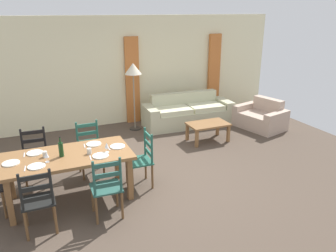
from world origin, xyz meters
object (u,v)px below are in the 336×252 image
Objects in this scene: dining_table at (68,160)px; coffee_cup_primary at (89,151)px; dining_chair_head_east at (142,159)px; armchair_upholstered at (261,118)px; wine_glass_near_left at (46,155)px; coffee_table at (208,126)px; dining_chair_near_right at (107,188)px; dining_chair_far_left at (36,157)px; couch at (187,113)px; coffee_cup_secondary at (45,154)px; dining_chair_far_right at (90,149)px; wine_bottle at (61,149)px; wine_glass_near_right at (107,146)px; standing_lamp at (133,73)px; dining_chair_near_left at (38,201)px.

coffee_cup_primary is (0.31, -0.09, 0.13)m from dining_table.
dining_chair_head_east is 0.73× the size of armchair_upholstered.
wine_glass_near_left is 0.18× the size of coffee_table.
dining_chair_near_right reaches higher than coffee_cup_primary.
dining_chair_far_left is 4.12m from couch.
dining_table is at bearing -9.64° from coffee_cup_secondary.
coffee_cup_secondary is 0.07× the size of armchair_upholstered.
dining_chair_far_right is (0.91, -0.00, 0.00)m from dining_chair_far_left.
wine_glass_near_left is at bearing -149.84° from wine_bottle.
dining_chair_far_left is 1.07× the size of coffee_table.
coffee_cup_primary is at bearing -10.39° from wine_bottle.
wine_glass_near_left is 1.79× the size of coffee_cup_primary.
dining_chair_far_right is (0.04, 1.48, 0.00)m from dining_chair_near_right.
wine_glass_near_right is at bearing -158.47° from armchair_upholstered.
dining_chair_near_right is 1.48m from dining_chair_far_right.
wine_glass_near_left is at bearing -179.93° from wine_glass_near_right.
coffee_cup_secondary is (-0.73, 0.78, 0.32)m from dining_chair_near_right.
coffee_cup_secondary is at bearing -163.88° from armchair_upholstered.
standing_lamp is (-1.27, 1.40, 1.06)m from coffee_table.
dining_chair_far_left is 10.67× the size of coffee_cup_secondary.
dining_table reaches higher than armchair_upholstered.
dining_chair_near_left is at bearing -124.46° from dining_table.
armchair_upholstered is (4.31, 1.70, -0.61)m from wine_glass_near_right.
wine_bottle reaches higher than armchair_upholstered.
dining_chair_far_left is 1.00× the size of dining_chair_far_right.
dining_table is at bearing 55.54° from dining_chair_near_left.
dining_chair_near_right is 10.67× the size of coffee_cup_primary.
coffee_cup_primary is 3.27m from standing_lamp.
couch is 1.22m from coffee_table.
dining_table is 4.14m from couch.
dining_table is 0.90m from dining_chair_far_left.
coffee_cup_secondary is (-0.01, 0.20, -0.07)m from wine_glass_near_left.
dining_table is at bearing -125.50° from standing_lamp.
armchair_upholstered is (4.57, 1.65, -0.55)m from coffee_cup_primary.
standing_lamp is at bearing 54.50° from dining_table.
wine_bottle is at bearing -124.87° from dining_chair_far_right.
dining_chair_near_right is (0.90, -0.01, 0.00)m from dining_chair_near_left.
dining_chair_far_left reaches higher than coffee_cup_primary.
couch is at bearing 25.17° from dining_chair_far_left.
standing_lamp reaches higher than coffee_cup_secondary.
dining_chair_near_left is 1.75m from dining_chair_far_right.
coffee_cup_primary reaches higher than armchair_upholstered.
coffee_table is (3.64, 0.53, -0.12)m from dining_chair_far_left.
dining_chair_far_right reaches higher than couch.
dining_chair_far_left is (-0.45, 0.76, -0.19)m from dining_table.
wine_bottle is 0.25m from coffee_cup_secondary.
dining_chair_near_left is 0.73× the size of armchair_upholstered.
dining_chair_far_left is 0.99m from wine_glass_near_left.
dining_chair_far_left is 0.73× the size of armchair_upholstered.
coffee_table is at bearing 35.97° from dining_chair_near_right.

